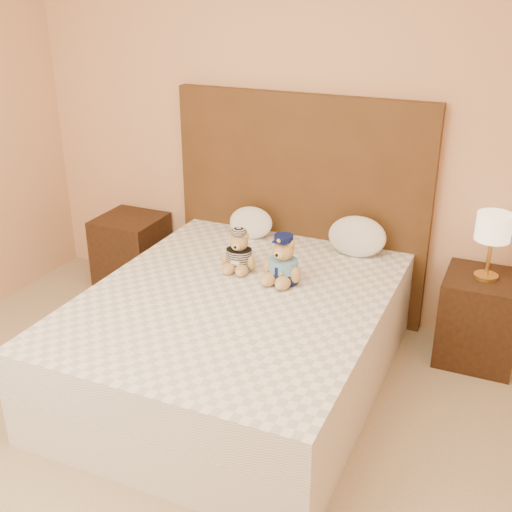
{
  "coord_description": "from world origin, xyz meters",
  "views": [
    {
      "loc": [
        1.39,
        -1.66,
        2.19
      ],
      "look_at": [
        0.01,
        1.45,
        0.69
      ],
      "focal_mm": 45.0,
      "sensor_mm": 36.0,
      "label": 1
    }
  ],
  "objects_px": {
    "nightstand_right": "(479,318)",
    "pillow_right": "(357,235)",
    "teddy_prisoner": "(239,251)",
    "pillow_left": "(251,221)",
    "teddy_police": "(283,259)",
    "nightstand_left": "(132,252)",
    "bed": "(236,338)",
    "lamp": "(493,230)"
  },
  "relations": [
    {
      "from": "nightstand_left",
      "to": "teddy_police",
      "type": "height_order",
      "value": "teddy_police"
    },
    {
      "from": "nightstand_right",
      "to": "pillow_right",
      "type": "distance_m",
      "value": 0.89
    },
    {
      "from": "bed",
      "to": "pillow_left",
      "type": "bearing_deg",
      "value": 108.74
    },
    {
      "from": "pillow_right",
      "to": "nightstand_right",
      "type": "bearing_deg",
      "value": -2.16
    },
    {
      "from": "teddy_prisoner",
      "to": "pillow_right",
      "type": "relative_size",
      "value": 0.68
    },
    {
      "from": "nightstand_left",
      "to": "pillow_right",
      "type": "xyz_separation_m",
      "value": [
        1.7,
        0.03,
        0.41
      ]
    },
    {
      "from": "nightstand_left",
      "to": "teddy_police",
      "type": "bearing_deg",
      "value": -20.72
    },
    {
      "from": "pillow_left",
      "to": "pillow_right",
      "type": "distance_m",
      "value": 0.74
    },
    {
      "from": "pillow_right",
      "to": "pillow_left",
      "type": "bearing_deg",
      "value": 180.0
    },
    {
      "from": "bed",
      "to": "teddy_police",
      "type": "height_order",
      "value": "teddy_police"
    },
    {
      "from": "nightstand_right",
      "to": "teddy_police",
      "type": "bearing_deg",
      "value": -153.17
    },
    {
      "from": "bed",
      "to": "nightstand_left",
      "type": "xyz_separation_m",
      "value": [
        -1.25,
        0.8,
        -0.0
      ]
    },
    {
      "from": "nightstand_left",
      "to": "nightstand_right",
      "type": "height_order",
      "value": "same"
    },
    {
      "from": "pillow_right",
      "to": "lamp",
      "type": "bearing_deg",
      "value": -2.16
    },
    {
      "from": "lamp",
      "to": "pillow_left",
      "type": "distance_m",
      "value": 1.54
    },
    {
      "from": "lamp",
      "to": "pillow_left",
      "type": "relative_size",
      "value": 1.29
    },
    {
      "from": "nightstand_left",
      "to": "pillow_left",
      "type": "relative_size",
      "value": 1.77
    },
    {
      "from": "pillow_right",
      "to": "teddy_prisoner",
      "type": "bearing_deg",
      "value": -137.6
    },
    {
      "from": "teddy_police",
      "to": "pillow_right",
      "type": "distance_m",
      "value": 0.63
    },
    {
      "from": "nightstand_right",
      "to": "pillow_left",
      "type": "relative_size",
      "value": 1.77
    },
    {
      "from": "nightstand_right",
      "to": "nightstand_left",
      "type": "bearing_deg",
      "value": 180.0
    },
    {
      "from": "teddy_police",
      "to": "pillow_left",
      "type": "xyz_separation_m",
      "value": [
        -0.46,
        0.57,
        -0.04
      ]
    },
    {
      "from": "pillow_left",
      "to": "pillow_right",
      "type": "bearing_deg",
      "value": 0.0
    },
    {
      "from": "nightstand_left",
      "to": "pillow_right",
      "type": "relative_size",
      "value": 1.48
    },
    {
      "from": "pillow_left",
      "to": "nightstand_left",
      "type": "bearing_deg",
      "value": -178.23
    },
    {
      "from": "teddy_prisoner",
      "to": "pillow_left",
      "type": "relative_size",
      "value": 0.82
    },
    {
      "from": "nightstand_left",
      "to": "pillow_right",
      "type": "bearing_deg",
      "value": 1.01
    },
    {
      "from": "lamp",
      "to": "pillow_right",
      "type": "bearing_deg",
      "value": 177.84
    },
    {
      "from": "teddy_prisoner",
      "to": "nightstand_left",
      "type": "bearing_deg",
      "value": 151.09
    },
    {
      "from": "nightstand_right",
      "to": "teddy_prisoner",
      "type": "relative_size",
      "value": 2.17
    },
    {
      "from": "bed",
      "to": "pillow_right",
      "type": "height_order",
      "value": "pillow_right"
    },
    {
      "from": "nightstand_left",
      "to": "pillow_right",
      "type": "distance_m",
      "value": 1.75
    },
    {
      "from": "nightstand_right",
      "to": "lamp",
      "type": "xyz_separation_m",
      "value": [
        -0.0,
        0.0,
        0.57
      ]
    },
    {
      "from": "teddy_police",
      "to": "pillow_left",
      "type": "distance_m",
      "value": 0.74
    },
    {
      "from": "bed",
      "to": "lamp",
      "type": "height_order",
      "value": "lamp"
    },
    {
      "from": "nightstand_right",
      "to": "pillow_right",
      "type": "bearing_deg",
      "value": 177.84
    },
    {
      "from": "teddy_prisoner",
      "to": "pillow_right",
      "type": "bearing_deg",
      "value": 37.18
    },
    {
      "from": "nightstand_right",
      "to": "teddy_prisoner",
      "type": "bearing_deg",
      "value": -160.14
    },
    {
      "from": "lamp",
      "to": "pillow_right",
      "type": "distance_m",
      "value": 0.81
    },
    {
      "from": "nightstand_left",
      "to": "teddy_prisoner",
      "type": "relative_size",
      "value": 2.17
    },
    {
      "from": "bed",
      "to": "nightstand_right",
      "type": "bearing_deg",
      "value": 32.62
    },
    {
      "from": "nightstand_left",
      "to": "nightstand_right",
      "type": "bearing_deg",
      "value": 0.0
    }
  ]
}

